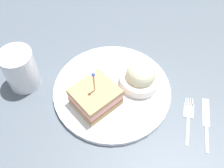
{
  "coord_description": "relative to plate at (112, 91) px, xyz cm",
  "views": [
    {
      "loc": [
        32.53,
        -13.44,
        52.12
      ],
      "look_at": [
        0.0,
        0.0,
        3.26
      ],
      "focal_mm": 43.74,
      "sensor_mm": 36.0,
      "label": 1
    }
  ],
  "objects": [
    {
      "name": "ground_plane",
      "position": [
        0.0,
        0.0,
        -1.63
      ],
      "size": [
        101.44,
        101.44,
        2.0
      ],
      "primitive_type": "cube",
      "color": "#4C5660"
    },
    {
      "name": "plate",
      "position": [
        0.0,
        0.0,
        0.0
      ],
      "size": [
        26.63,
        26.63,
        1.26
      ],
      "primitive_type": "cylinder",
      "color": "white",
      "rests_on": "ground_plane"
    },
    {
      "name": "sandwich_half_center",
      "position": [
        1.99,
        -4.66,
        3.04
      ],
      "size": [
        10.49,
        10.9,
        10.4
      ],
      "color": "tan",
      "rests_on": "plate"
    },
    {
      "name": "coleslaw_bowl",
      "position": [
        0.8,
        6.56,
        3.08
      ],
      "size": [
        9.24,
        9.24,
        6.65
      ],
      "color": "silver",
      "rests_on": "plate"
    },
    {
      "name": "drink_glass",
      "position": [
        -10.46,
        -17.77,
        3.89
      ],
      "size": [
        7.34,
        7.34,
        9.72
      ],
      "color": "silver",
      "rests_on": "ground_plane"
    },
    {
      "name": "fork",
      "position": [
        12.03,
        13.02,
        -0.45
      ],
      "size": [
        10.21,
        7.45,
        0.35
      ],
      "color": "silver",
      "rests_on": "ground_plane"
    },
    {
      "name": "knife",
      "position": [
        14.64,
        15.82,
        -0.45
      ],
      "size": [
        11.56,
        7.8,
        0.35
      ],
      "color": "silver",
      "rests_on": "ground_plane"
    }
  ]
}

